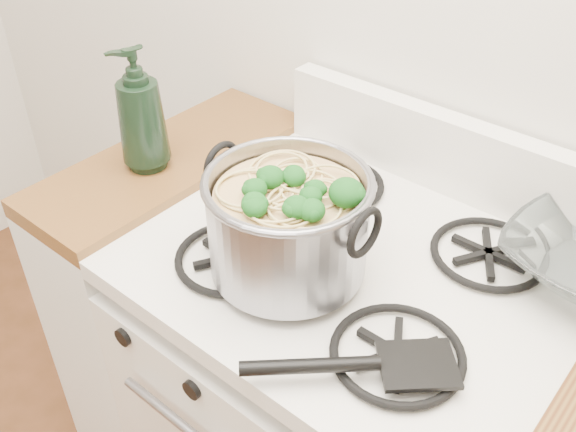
{
  "coord_description": "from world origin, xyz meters",
  "views": [
    {
      "loc": [
        0.46,
        0.52,
        1.65
      ],
      "look_at": [
        -0.07,
        1.15,
        1.03
      ],
      "focal_mm": 40.0,
      "sensor_mm": 36.0,
      "label": 1
    }
  ],
  "objects_px": {
    "gas_range": "(345,420)",
    "bottle": "(140,110)",
    "spatula": "(418,361)",
    "stock_pot": "(288,224)"
  },
  "relations": [
    {
      "from": "spatula",
      "to": "bottle",
      "type": "bearing_deg",
      "value": -141.53
    },
    {
      "from": "spatula",
      "to": "bottle",
      "type": "distance_m",
      "value": 0.73
    },
    {
      "from": "gas_range",
      "to": "spatula",
      "type": "bearing_deg",
      "value": -36.99
    },
    {
      "from": "gas_range",
      "to": "stock_pot",
      "type": "bearing_deg",
      "value": -124.04
    },
    {
      "from": "gas_range",
      "to": "stock_pot",
      "type": "height_order",
      "value": "stock_pot"
    },
    {
      "from": "gas_range",
      "to": "bottle",
      "type": "bearing_deg",
      "value": -174.31
    },
    {
      "from": "gas_range",
      "to": "bottle",
      "type": "xyz_separation_m",
      "value": [
        -0.51,
        -0.05,
        0.61
      ]
    },
    {
      "from": "gas_range",
      "to": "bottle",
      "type": "distance_m",
      "value": 0.8
    },
    {
      "from": "spatula",
      "to": "bottle",
      "type": "xyz_separation_m",
      "value": [
        -0.72,
        0.11,
        0.12
      ]
    },
    {
      "from": "stock_pot",
      "to": "spatula",
      "type": "height_order",
      "value": "stock_pot"
    }
  ]
}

